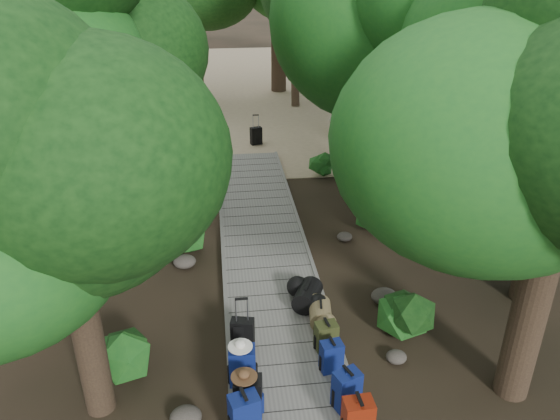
{
  "coord_description": "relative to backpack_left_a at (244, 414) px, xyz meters",
  "views": [
    {
      "loc": [
        -0.97,
        -9.92,
        6.47
      ],
      "look_at": [
        0.36,
        0.97,
        1.0
      ],
      "focal_mm": 35.0,
      "sensor_mm": 36.0,
      "label": 1
    }
  ],
  "objects": [
    {
      "name": "ground",
      "position": [
        0.79,
        4.35,
        -0.51
      ],
      "size": [
        120.0,
        120.0,
        0.0
      ],
      "primitive_type": "plane",
      "color": "#302318",
      "rests_on": "ground"
    },
    {
      "name": "sand_beach",
      "position": [
        0.79,
        20.35,
        -0.5
      ],
      "size": [
        40.0,
        22.0,
        0.02
      ],
      "primitive_type": "cube",
      "color": "tan",
      "rests_on": "ground"
    },
    {
      "name": "boardwalk",
      "position": [
        0.79,
        5.35,
        -0.45
      ],
      "size": [
        2.0,
        12.0,
        0.12
      ],
      "primitive_type": "cube",
      "color": "slate",
      "rests_on": "ground"
    },
    {
      "name": "backpack_left_a",
      "position": [
        0.0,
        0.0,
        0.0
      ],
      "size": [
        0.48,
        0.39,
        0.78
      ],
      "primitive_type": null,
      "rotation": [
        0.0,
        0.0,
        0.27
      ],
      "color": "navy",
      "rests_on": "boardwalk"
    },
    {
      "name": "backpack_left_b",
      "position": [
        0.07,
        0.36,
        -0.01
      ],
      "size": [
        0.44,
        0.34,
        0.75
      ],
      "primitive_type": null,
      "rotation": [
        0.0,
        0.0,
        -0.14
      ],
      "color": "black",
      "rests_on": "boardwalk"
    },
    {
      "name": "backpack_left_c",
      "position": [
        0.03,
        1.0,
        -0.0
      ],
      "size": [
        0.43,
        0.32,
        0.77
      ],
      "primitive_type": null,
      "rotation": [
        0.0,
        0.0,
        -0.06
      ],
      "color": "navy",
      "rests_on": "boardwalk"
    },
    {
      "name": "backpack_right_a",
      "position": [
        1.57,
        -0.24,
        -0.02
      ],
      "size": [
        0.43,
        0.31,
        0.74
      ],
      "primitive_type": null,
      "rotation": [
        0.0,
        0.0,
        0.05
      ],
      "color": "maroon",
      "rests_on": "boardwalk"
    },
    {
      "name": "backpack_right_b",
      "position": [
        1.55,
        0.35,
        -0.04
      ],
      "size": [
        0.46,
        0.4,
        0.7
      ],
      "primitive_type": null,
      "rotation": [
        0.0,
        0.0,
        0.37
      ],
      "color": "navy",
      "rests_on": "boardwalk"
    },
    {
      "name": "backpack_right_c",
      "position": [
        1.48,
        1.14,
        -0.09
      ],
      "size": [
        0.38,
        0.3,
        0.6
      ],
      "primitive_type": null,
      "rotation": [
        0.0,
        0.0,
        0.15
      ],
      "color": "navy",
      "rests_on": "boardwalk"
    },
    {
      "name": "backpack_right_d",
      "position": [
        1.5,
        1.66,
        -0.11
      ],
      "size": [
        0.41,
        0.32,
        0.56
      ],
      "primitive_type": null,
      "rotation": [
        0.0,
        0.0,
        0.15
      ],
      "color": "#333917",
      "rests_on": "boardwalk"
    },
    {
      "name": "duffel_right_khaki",
      "position": [
        1.54,
        2.37,
        -0.18
      ],
      "size": [
        0.49,
        0.66,
        0.41
      ],
      "primitive_type": null,
      "rotation": [
        0.0,
        0.0,
        -0.14
      ],
      "color": "olive",
      "rests_on": "boardwalk"
    },
    {
      "name": "duffel_right_black",
      "position": [
        1.39,
        2.92,
        -0.17
      ],
      "size": [
        0.7,
        0.83,
        0.44
      ],
      "primitive_type": null,
      "rotation": [
        0.0,
        0.0,
        -0.44
      ],
      "color": "black",
      "rests_on": "boardwalk"
    },
    {
      "name": "suitcase_on_boardwalk",
      "position": [
        0.08,
        1.82,
        -0.09
      ],
      "size": [
        0.43,
        0.29,
        0.6
      ],
      "primitive_type": null,
      "rotation": [
        0.0,
        0.0,
        -0.22
      ],
      "color": "black",
      "rests_on": "boardwalk"
    },
    {
      "name": "lone_suitcase_on_sand",
      "position": [
        1.19,
        12.52,
        -0.18
      ],
      "size": [
        0.44,
        0.33,
        0.61
      ],
      "primitive_type": null,
      "rotation": [
        0.0,
        0.0,
        0.32
      ],
      "color": "black",
      "rests_on": "sand_beach"
    },
    {
      "name": "hat_brown",
      "position": [
        0.03,
        0.34,
        0.42
      ],
      "size": [
        0.39,
        0.39,
        0.12
      ],
      "primitive_type": null,
      "color": "#51351E",
      "rests_on": "backpack_left_b"
    },
    {
      "name": "hat_white",
      "position": [
        0.01,
        0.97,
        0.45
      ],
      "size": [
        0.38,
        0.38,
        0.13
      ],
      "primitive_type": null,
      "color": "silver",
      "rests_on": "backpack_left_c"
    },
    {
      "name": "kayak",
      "position": [
        -2.7,
        14.3,
        -0.34
      ],
      "size": [
        1.53,
        3.11,
        0.3
      ],
      "primitive_type": "ellipsoid",
      "rotation": [
        0.0,
        0.0,
        0.3
      ],
      "color": "#A8330E",
      "rests_on": "sand_beach"
    },
    {
      "name": "sun_lounger",
      "position": [
        4.4,
        13.37,
        -0.22
      ],
      "size": [
        0.69,
        1.71,
        0.54
      ],
      "primitive_type": null,
      "rotation": [
        0.0,
        0.0,
        -0.09
      ],
      "color": "silver",
      "rests_on": "sand_beach"
    },
    {
      "name": "tree_right_c",
      "position": [
        4.0,
        6.09,
        4.13
      ],
      "size": [
        5.36,
        5.36,
        9.28
      ],
      "primitive_type": null,
      "color": "black",
      "rests_on": "ground"
    },
    {
      "name": "tree_right_e",
      "position": [
        4.67,
        11.26,
        3.99
      ],
      "size": [
        5.0,
        5.0,
        9.0
      ],
      "primitive_type": null,
      "color": "black",
      "rests_on": "ground"
    },
    {
      "name": "tree_right_f",
      "position": [
        7.08,
        14.28,
        3.94
      ],
      "size": [
        4.99,
        4.99,
        8.9
      ],
      "primitive_type": null,
      "color": "black",
      "rests_on": "ground"
    },
    {
      "name": "tree_left_a",
      "position": [
        -2.16,
        0.88,
        2.62
      ],
      "size": [
        3.75,
        3.75,
        6.25
      ],
      "primitive_type": null,
      "color": "black",
      "rests_on": "ground"
    },
    {
      "name": "tree_left_c",
      "position": [
        -2.58,
        7.51,
        3.55
      ],
      "size": [
        4.66,
        4.66,
        8.11
      ],
      "primitive_type": null,
      "color": "black",
      "rests_on": "ground"
    },
    {
      "name": "tree_back_d",
      "position": [
        -4.27,
        19.25,
        3.63
      ],
      "size": [
        4.96,
        4.96,
        8.27
      ],
      "primitive_type": null,
      "color": "black",
      "rests_on": "ground"
    },
    {
      "name": "palm_right_a",
      "position": [
        3.89,
        10.43,
        3.18
      ],
      "size": [
        4.33,
        4.33,
        7.39
      ],
      "primitive_type": null,
      "color": "#184012",
      "rests_on": "ground"
    },
    {
      "name": "palm_right_b",
      "position": [
        5.94,
        15.11,
        3.58
      ],
      "size": [
        4.23,
        4.23,
        8.17
      ],
      "primitive_type": null,
      "color": "#184012",
      "rests_on": "ground"
    },
    {
      "name": "palm_right_c",
      "position": [
        3.54,
        17.46,
        3.32
      ],
      "size": [
        4.81,
        4.81,
        7.66
      ],
      "primitive_type": null,
      "color": "#184012",
      "rests_on": "ground"
    },
    {
      "name": "palm_left_a",
      "position": [
        -3.69,
        10.86,
        2.95
      ],
      "size": [
        4.34,
        4.34,
        6.91
      ],
      "primitive_type": null,
      "color": "#184012",
      "rests_on": "ground"
    },
    {
      "name": "rock_left_a",
      "position": [
        -0.85,
        0.4,
        -0.38
      ],
      "size": [
        0.48,
        0.43,
        0.26
      ],
      "primitive_type": null,
      "color": "#4C473F",
      "rests_on": "ground"
    },
    {
      "name": "rock_left_b",
      "position": [
        -1.95,
        2.18,
        -0.41
      ],
      "size": [
        0.36,
        0.32,
        0.2
      ],
      "primitive_type": null,
      "color": "#4C473F",
      "rests_on": "ground"
    },
    {
      "name": "rock_left_c",
      "position": [
        -1.02,
        4.78,
        -0.37
      ],
      "size": [
        0.49,
        0.44,
        0.27
      ],
      "primitive_type": null,
      "color": "#4C473F",
      "rests_on": "ground"
    },
    {
      "name": "rock_left_d",
      "position": [
        -1.5,
        6.87,
        -0.42
      ],
      "size": [
        0.3,
        0.27,
        0.17
      ],
      "primitive_type": null,
      "color": "#4C473F",
      "rests_on": "ground"
    },
    {
      "name": "rock_right_a",
      "position": [
        2.66,
        1.31,
        -0.41
      ],
      "size": [
        0.36,
        0.32,
        0.2
      ],
      "primitive_type": null,
      "color": "#4C473F",
      "rests_on": "ground"
    },
    {
      "name": "rock_right_b",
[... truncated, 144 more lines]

